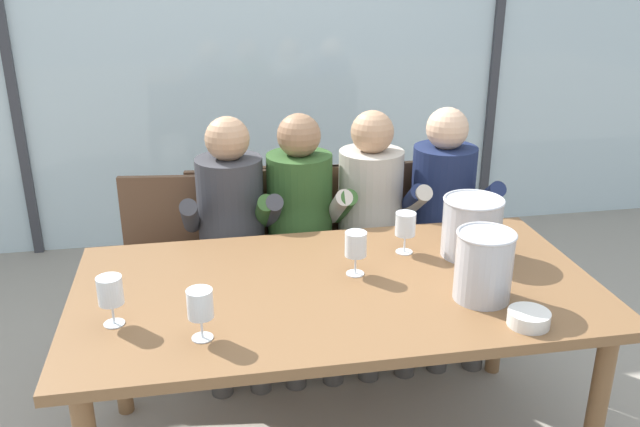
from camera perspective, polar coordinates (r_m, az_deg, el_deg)
ground at (r=3.75m, az=-1.81°, el=-9.49°), size 14.00×14.00×0.00m
window_glass_panel at (r=4.57m, az=-4.56°, el=13.46°), size 7.15×0.03×2.60m
window_mullion_left at (r=4.67m, az=-24.98°, el=11.75°), size 0.06×0.06×2.60m
window_mullion_right at (r=4.98m, az=14.73°, el=13.50°), size 0.06×0.06×2.60m
hillside_vineyard at (r=7.83m, az=-7.15°, el=15.12°), size 13.15×2.40×2.18m
dining_table at (r=2.56m, az=1.42°, el=-7.58°), size 1.95×1.03×0.76m
chair_near_curtain at (r=3.41m, az=-13.21°, el=-3.39°), size 0.49×0.49×0.90m
chair_left_of_center at (r=3.43m, az=-7.82°, el=-2.82°), size 0.49×0.49×0.90m
chair_center at (r=3.47m, az=-1.80°, el=-2.35°), size 0.50×0.50×0.90m
chair_right_of_center at (r=3.51m, az=4.16°, el=-2.08°), size 0.45×0.45×0.90m
chair_near_window_right at (r=3.62m, az=9.54°, el=-1.63°), size 0.46×0.46×0.90m
person_charcoal_jacket at (r=3.22m, az=-7.48°, el=-1.14°), size 0.47×0.61×1.22m
person_olive_shirt at (r=3.25m, az=-1.51°, el=-0.74°), size 0.46×0.61×1.22m
person_beige_jumper at (r=3.32m, az=4.60°, el=-0.32°), size 0.46×0.61×1.22m
person_navy_polo at (r=3.43m, az=10.65°, el=0.11°), size 0.49×0.63×1.22m
ice_bucket_primary at (r=2.44m, az=13.75°, el=-4.26°), size 0.21×0.21×0.26m
ice_bucket_secondary at (r=2.78m, az=12.78°, el=-1.07°), size 0.25×0.25×0.24m
tasting_bowl at (r=2.36m, az=17.31°, el=-8.50°), size 0.14×0.14×0.05m
wine_glass_by_left_taster at (r=2.32m, az=-17.39°, el=-6.45°), size 0.08×0.08×0.17m
wine_glass_near_bucket at (r=2.75m, az=7.27°, el=-1.05°), size 0.08×0.08×0.17m
wine_glass_center_pour at (r=2.55m, az=3.05°, el=-2.78°), size 0.08×0.08×0.17m
wine_glass_by_right_taster at (r=2.17m, az=-10.15°, el=-7.75°), size 0.08×0.08×0.17m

